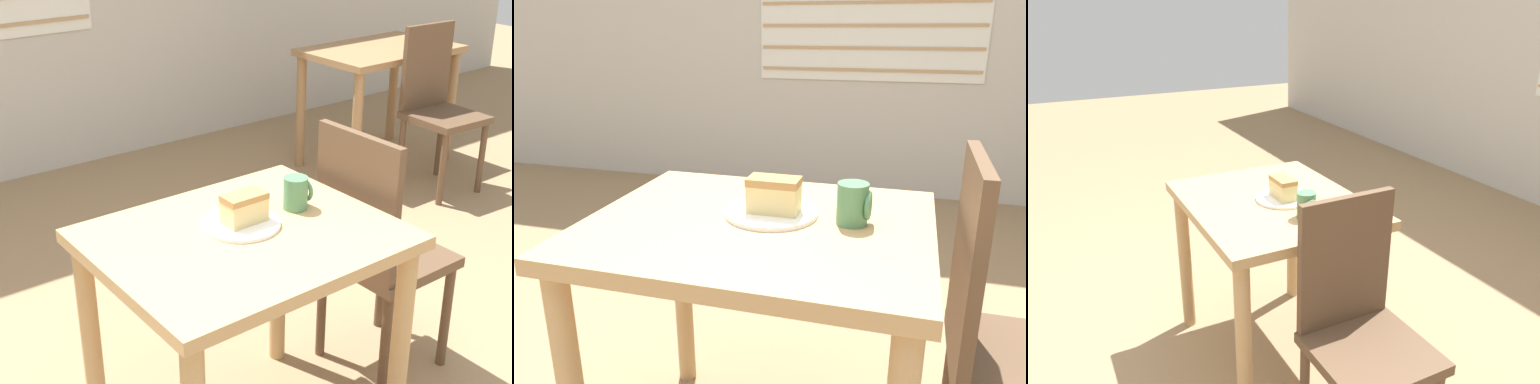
{
  "view_description": "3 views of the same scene",
  "coord_description": "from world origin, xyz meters",
  "views": [
    {
      "loc": [
        -1.08,
        -1.14,
        1.69
      ],
      "look_at": [
        0.07,
        0.37,
        0.86
      ],
      "focal_mm": 50.0,
      "sensor_mm": 36.0,
      "label": 1
    },
    {
      "loc": [
        0.34,
        -0.77,
        1.22
      ],
      "look_at": [
        0.01,
        0.37,
        0.83
      ],
      "focal_mm": 35.0,
      "sensor_mm": 36.0,
      "label": 2
    },
    {
      "loc": [
        1.75,
        -0.51,
        1.56
      ],
      "look_at": [
        0.01,
        0.38,
        0.8
      ],
      "focal_mm": 35.0,
      "sensor_mm": 36.0,
      "label": 3
    }
  ],
  "objects": [
    {
      "name": "coffee_mug",
      "position": [
        0.22,
        0.37,
        0.82
      ],
      "size": [
        0.08,
        0.08,
        0.1
      ],
      "color": "#4C8456",
      "rests_on": "dining_table_near"
    },
    {
      "name": "dining_table_near",
      "position": [
        -0.01,
        0.33,
        0.63
      ],
      "size": [
        0.84,
        0.69,
        0.77
      ],
      "color": "tan",
      "rests_on": "ground_plane"
    },
    {
      "name": "plate",
      "position": [
        0.01,
        0.37,
        0.77
      ],
      "size": [
        0.24,
        0.24,
        0.01
      ],
      "color": "white",
      "rests_on": "dining_table_near"
    },
    {
      "name": "dining_table_far",
      "position": [
        2.17,
        1.87,
        0.61
      ],
      "size": [
        0.94,
        0.59,
        0.75
      ],
      "color": "#9E754C",
      "rests_on": "ground_plane"
    },
    {
      "name": "chair_far_corner",
      "position": [
        2.16,
        1.39,
        0.51
      ],
      "size": [
        0.41,
        0.41,
        0.95
      ],
      "rotation": [
        0.0,
        0.0,
        -0.07
      ],
      "color": "brown",
      "rests_on": "ground_plane"
    },
    {
      "name": "chair_near_window",
      "position": [
        0.6,
        0.37,
        0.51
      ],
      "size": [
        0.38,
        0.38,
        0.95
      ],
      "rotation": [
        0.0,
        0.0,
        1.57
      ],
      "color": "brown",
      "rests_on": "ground_plane"
    },
    {
      "name": "cake_slice",
      "position": [
        0.02,
        0.37,
        0.82
      ],
      "size": [
        0.13,
        0.07,
        0.09
      ],
      "color": "#E0C67F",
      "rests_on": "plate"
    }
  ]
}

